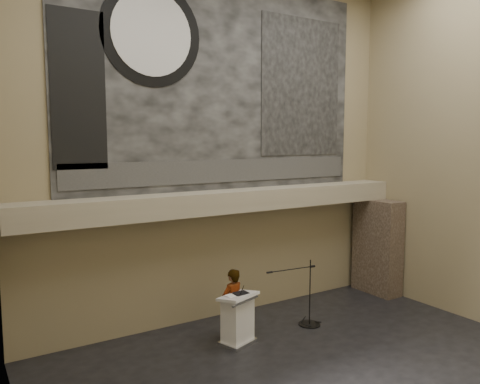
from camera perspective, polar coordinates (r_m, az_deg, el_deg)
floor at (r=9.35m, az=11.30°, el=-21.85°), size 10.00×10.00×0.00m
wall_back at (r=11.47m, az=-2.13°, el=5.59°), size 10.00×0.02×8.50m
wall_left at (r=5.98m, az=-25.14°, el=4.32°), size 0.02×8.00×8.50m
soffit at (r=11.22m, az=-1.09°, el=-1.08°), size 10.00×0.80×0.50m
sprinkler_left at (r=10.49m, az=-8.46°, el=-3.21°), size 0.04×0.04×0.06m
sprinkler_right at (r=12.30m, az=6.65°, el=-1.78°), size 0.04×0.04×0.06m
banner at (r=11.52m, az=-2.09°, el=12.82°), size 8.00×0.05×5.00m
banner_text_strip at (r=11.44m, az=-1.95°, el=2.58°), size 7.76×0.02×0.55m
banner_clock_rim at (r=10.87m, az=-10.69°, el=18.46°), size 2.30×0.02×2.30m
banner_clock_face at (r=10.85m, az=-10.65°, el=18.48°), size 1.84×0.02×1.84m
banner_building_print at (r=12.86m, az=7.53°, el=12.54°), size 2.60×0.02×3.60m
banner_brick_print at (r=10.19m, az=-19.12°, el=11.64°), size 1.10×0.02×3.20m
stone_pier at (r=14.13m, az=16.40°, el=-6.38°), size 0.60×1.40×2.70m
lectern at (r=10.46m, az=-0.29°, el=-15.23°), size 0.95×0.80×1.14m
binder at (r=10.28m, az=0.13°, el=-12.27°), size 0.31×0.25×0.04m
papers at (r=10.18m, az=-1.04°, el=-12.55°), size 0.20×0.27×0.00m
speaker_person at (r=10.66m, az=-0.93°, el=-13.47°), size 0.64×0.48×1.57m
mic_stand at (r=11.65m, az=8.31°, el=-14.69°), size 1.42×0.52×1.59m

